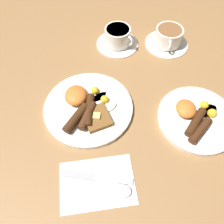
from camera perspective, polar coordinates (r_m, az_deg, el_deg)
The scene contains 8 objects.
ground_plane at distance 0.67m, azimuth -6.11°, elevation 0.78°, with size 3.00×3.00×0.00m, color olive.
breakfast_plate_near at distance 0.66m, azimuth -6.37°, elevation 1.32°, with size 0.27×0.27×0.05m.
breakfast_plate_far at distance 0.68m, azimuth 21.26°, elevation -1.38°, with size 0.23×0.23×0.04m.
teacup_near at distance 0.84m, azimuth 1.50°, elevation 18.78°, with size 0.16×0.16×0.07m.
teacup_far at distance 0.87m, azimuth 14.38°, elevation 18.20°, with size 0.16×0.16×0.07m.
napkin at distance 0.58m, azimuth -3.86°, elevation -17.99°, with size 0.13×0.19×0.01m, color white.
knife at distance 0.58m, azimuth -4.95°, elevation -16.57°, with size 0.04×0.18×0.01m.
spoon at distance 0.56m, azimuth 0.63°, elevation -19.64°, with size 0.05×0.17×0.01m.
Camera 1 is at (0.37, 0.06, 0.56)m, focal length 35.00 mm.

